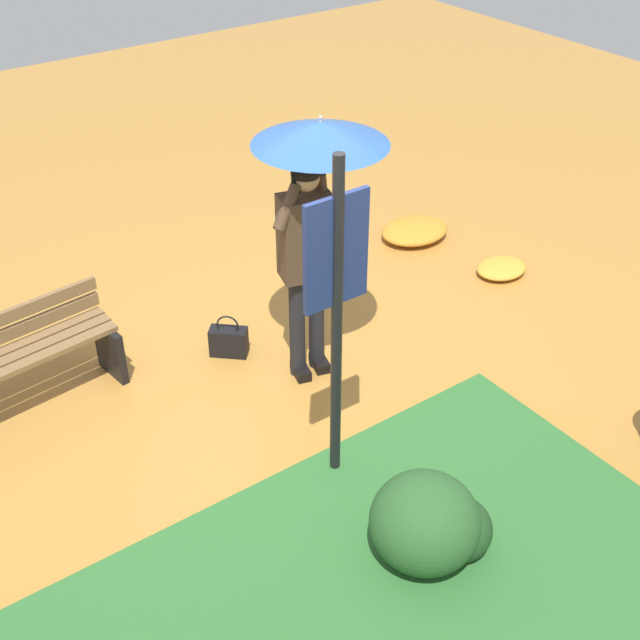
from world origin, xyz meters
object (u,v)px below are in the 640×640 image
Objects in this scene: info_sign_post at (336,290)px; park_bench at (22,358)px; handbag at (229,341)px; person_with_umbrella at (314,186)px.

info_sign_post reaches higher than park_bench.
park_bench is at bearing 126.54° from info_sign_post.
handbag is at bearing -12.65° from park_bench.
info_sign_post is 2.59m from park_bench.
handbag is 1.57m from park_bench.
park_bench is (-2.00, 0.85, -1.15)m from person_with_umbrella.
person_with_umbrella is 1.21m from info_sign_post.
info_sign_post reaches higher than person_with_umbrella.
handbag is (0.10, 1.57, -1.32)m from info_sign_post.
person_with_umbrella is 1.46× the size of park_bench.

